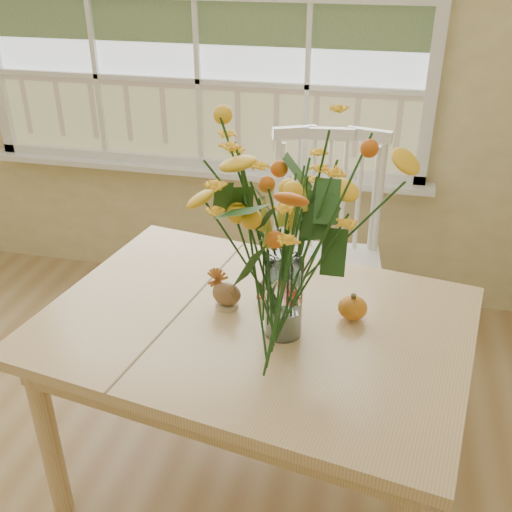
# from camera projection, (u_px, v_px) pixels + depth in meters

# --- Properties ---
(wall_back) EXTENTS (4.00, 0.02, 2.70)m
(wall_back) POSITION_uv_depth(u_px,v_px,m) (198.00, 38.00, 2.92)
(wall_back) COLOR #CDBD83
(wall_back) RESTS_ON floor
(dining_table) EXTENTS (1.48, 1.16, 0.72)m
(dining_table) POSITION_uv_depth(u_px,v_px,m) (255.00, 342.00, 1.96)
(dining_table) COLOR tan
(dining_table) RESTS_ON floor
(windsor_chair) EXTENTS (0.54, 0.52, 1.06)m
(windsor_chair) POSITION_uv_depth(u_px,v_px,m) (325.00, 245.00, 2.64)
(windsor_chair) COLOR white
(windsor_chair) RESTS_ON floor
(flower_vase) EXTENTS (0.54, 0.54, 0.64)m
(flower_vase) POSITION_uv_depth(u_px,v_px,m) (286.00, 219.00, 1.67)
(flower_vase) COLOR white
(flower_vase) RESTS_ON dining_table
(pumpkin) EXTENTS (0.09, 0.09, 0.07)m
(pumpkin) POSITION_uv_depth(u_px,v_px,m) (352.00, 309.00, 1.91)
(pumpkin) COLOR #C87017
(pumpkin) RESTS_ON dining_table
(turkey_figurine) EXTENTS (0.11, 0.09, 0.12)m
(turkey_figurine) POSITION_uv_depth(u_px,v_px,m) (227.00, 294.00, 1.96)
(turkey_figurine) COLOR #CCB78C
(turkey_figurine) RESTS_ON dining_table
(dark_gourd) EXTENTS (0.13, 0.09, 0.06)m
(dark_gourd) POSITION_uv_depth(u_px,v_px,m) (268.00, 289.00, 2.02)
(dark_gourd) COLOR #38160F
(dark_gourd) RESTS_ON dining_table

